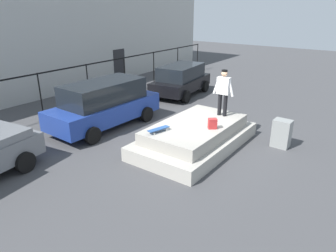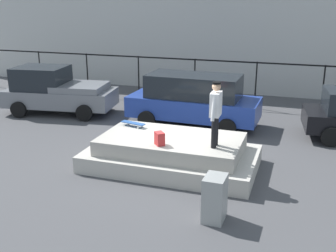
{
  "view_description": "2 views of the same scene",
  "coord_description": "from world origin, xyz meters",
  "px_view_note": "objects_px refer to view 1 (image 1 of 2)",
  "views": [
    {
      "loc": [
        -8.8,
        -5.59,
        4.7
      ],
      "look_at": [
        -0.12,
        0.74,
        0.54
      ],
      "focal_mm": 33.52,
      "sensor_mm": 36.0,
      "label": 1
    },
    {
      "loc": [
        3.32,
        -10.61,
        4.59
      ],
      "look_at": [
        -0.59,
        0.95,
        0.74
      ],
      "focal_mm": 44.23,
      "sensor_mm": 36.0,
      "label": 2
    }
  ],
  "objects_px": {
    "backpack": "(212,124)",
    "utility_box": "(282,133)",
    "car_blue_hatchback_mid": "(105,103)",
    "skateboard": "(159,129)",
    "skateboarder": "(223,90)",
    "car_black_hatchback_far": "(181,79)"
  },
  "relations": [
    {
      "from": "backpack",
      "to": "utility_box",
      "type": "height_order",
      "value": "backpack"
    },
    {
      "from": "car_blue_hatchback_mid",
      "to": "skateboard",
      "type": "bearing_deg",
      "value": -104.74
    },
    {
      "from": "skateboard",
      "to": "utility_box",
      "type": "bearing_deg",
      "value": -43.54
    },
    {
      "from": "backpack",
      "to": "utility_box",
      "type": "xyz_separation_m",
      "value": [
        1.87,
        -1.75,
        -0.55
      ]
    },
    {
      "from": "skateboarder",
      "to": "skateboard",
      "type": "relative_size",
      "value": 2.09
    },
    {
      "from": "skateboarder",
      "to": "backpack",
      "type": "bearing_deg",
      "value": -165.7
    },
    {
      "from": "skateboarder",
      "to": "car_black_hatchback_far",
      "type": "relative_size",
      "value": 0.4
    },
    {
      "from": "skateboard",
      "to": "backpack",
      "type": "relative_size",
      "value": 2.33
    },
    {
      "from": "skateboarder",
      "to": "car_blue_hatchback_mid",
      "type": "distance_m",
      "value": 4.79
    },
    {
      "from": "skateboarder",
      "to": "backpack",
      "type": "xyz_separation_m",
      "value": [
        -1.38,
        -0.35,
        -0.81
      ]
    },
    {
      "from": "backpack",
      "to": "skateboard",
      "type": "bearing_deg",
      "value": 4.64
    },
    {
      "from": "skateboard",
      "to": "car_blue_hatchback_mid",
      "type": "distance_m",
      "value": 3.59
    },
    {
      "from": "skateboarder",
      "to": "car_black_hatchback_far",
      "type": "height_order",
      "value": "skateboarder"
    },
    {
      "from": "skateboarder",
      "to": "car_black_hatchback_far",
      "type": "bearing_deg",
      "value": 48.0
    },
    {
      "from": "skateboarder",
      "to": "car_blue_hatchback_mid",
      "type": "bearing_deg",
      "value": 111.85
    },
    {
      "from": "skateboard",
      "to": "car_blue_hatchback_mid",
      "type": "height_order",
      "value": "car_blue_hatchback_mid"
    },
    {
      "from": "skateboard",
      "to": "car_blue_hatchback_mid",
      "type": "relative_size",
      "value": 0.17
    },
    {
      "from": "skateboard",
      "to": "car_black_hatchback_far",
      "type": "bearing_deg",
      "value": 28.57
    },
    {
      "from": "backpack",
      "to": "utility_box",
      "type": "relative_size",
      "value": 0.35
    },
    {
      "from": "skateboarder",
      "to": "skateboard",
      "type": "xyz_separation_m",
      "value": [
        -2.66,
        0.9,
        -0.88
      ]
    },
    {
      "from": "skateboard",
      "to": "backpack",
      "type": "xyz_separation_m",
      "value": [
        1.29,
        -1.25,
        0.07
      ]
    },
    {
      "from": "backpack",
      "to": "car_black_hatchback_far",
      "type": "xyz_separation_m",
      "value": [
        5.53,
        4.96,
        -0.17
      ]
    }
  ]
}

